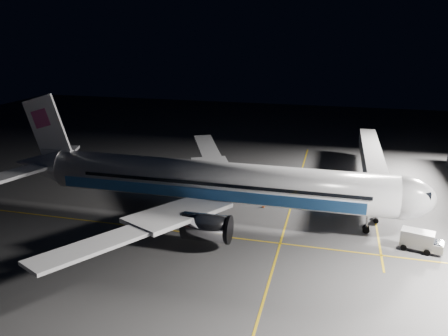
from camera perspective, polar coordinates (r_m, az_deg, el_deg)
ground at (r=62.91m, az=-1.02°, el=-6.32°), size 200.00×200.00×0.00m
guide_line_main at (r=61.21m, az=8.11°, el=-7.21°), size 0.25×80.00×0.01m
guide_line_cross at (r=57.71m, az=-2.64°, el=-8.66°), size 70.00×0.25×0.01m
guide_line_side at (r=70.45m, az=18.86°, el=-4.61°), size 0.25×40.00×0.01m
airliner at (r=61.28m, az=-2.02°, el=-1.80°), size 61.48×54.22×16.64m
jet_bridge at (r=76.60m, az=18.83°, el=0.80°), size 3.60×34.40×6.30m
service_truck at (r=58.28m, az=24.35°, el=-8.62°), size 5.15×3.08×2.47m
baggage_tug at (r=80.66m, az=2.38°, el=-0.28°), size 2.22×1.83×1.55m
safety_cone_a at (r=66.07m, az=0.90°, el=-4.81°), size 0.42×0.42×0.63m
safety_cone_b at (r=66.12m, az=5.17°, el=-4.83°), size 0.46×0.46×0.69m
safety_cone_c at (r=76.72m, az=-2.15°, el=-1.55°), size 0.42×0.42×0.64m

